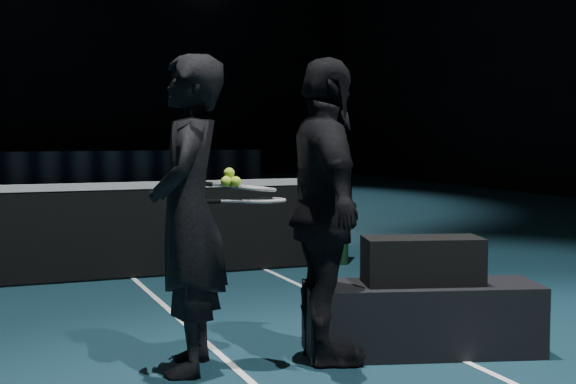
% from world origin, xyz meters
% --- Properties ---
extents(net_post_right, '(0.10, 0.10, 1.10)m').
position_xyz_m(net_post_right, '(6.40, 0.00, 0.55)').
color(net_post_right, black).
rests_on(net_post_right, floor).
extents(player_bench, '(1.60, 0.91, 0.45)m').
position_xyz_m(player_bench, '(5.35, -3.34, 0.23)').
color(player_bench, black).
rests_on(player_bench, floor).
extents(racket_bag, '(0.82, 0.52, 0.30)m').
position_xyz_m(racket_bag, '(5.35, -3.34, 0.61)').
color(racket_bag, black).
rests_on(racket_bag, player_bench).
extents(bag_signature, '(0.34, 0.10, 0.10)m').
position_xyz_m(bag_signature, '(5.35, -3.51, 0.61)').
color(bag_signature, white).
rests_on(bag_signature, racket_bag).
extents(player_a, '(0.67, 0.81, 1.89)m').
position_xyz_m(player_a, '(3.85, -3.16, 0.95)').
color(player_a, black).
rests_on(player_a, floor).
extents(player_b, '(0.66, 1.18, 1.89)m').
position_xyz_m(player_b, '(4.69, -3.29, 0.95)').
color(player_b, black).
rests_on(player_b, floor).
extents(racket_lower, '(0.71, 0.32, 0.03)m').
position_xyz_m(racket_lower, '(4.29, -3.23, 1.02)').
color(racket_lower, black).
rests_on(racket_lower, player_a).
extents(racket_upper, '(0.70, 0.28, 0.10)m').
position_xyz_m(racket_upper, '(4.25, -3.18, 1.09)').
color(racket_upper, black).
rests_on(racket_upper, player_b).
extents(tennis_balls, '(0.12, 0.10, 0.12)m').
position_xyz_m(tennis_balls, '(4.10, -3.19, 1.15)').
color(tennis_balls, '#9CCE2B').
rests_on(tennis_balls, racket_upper).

